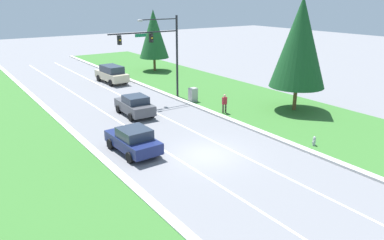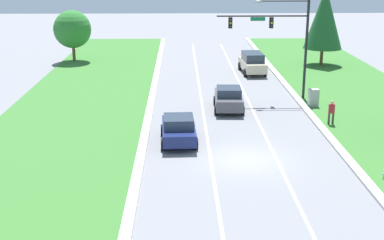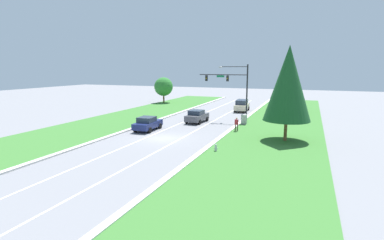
% 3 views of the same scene
% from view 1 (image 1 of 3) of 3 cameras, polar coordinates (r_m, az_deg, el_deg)
% --- Properties ---
extents(ground_plane, '(160.00, 160.00, 0.00)m').
position_cam_1_polar(ground_plane, '(23.54, 2.15, -5.32)').
color(ground_plane, slate).
extents(curb_strip_right, '(0.50, 90.00, 0.15)m').
position_cam_1_polar(curb_strip_right, '(27.03, 11.82, -2.34)').
color(curb_strip_right, beige).
rests_on(curb_strip_right, ground_plane).
extents(curb_strip_left, '(0.50, 90.00, 0.15)m').
position_cam_1_polar(curb_strip_left, '(20.93, -10.50, -8.56)').
color(curb_strip_left, beige).
rests_on(curb_strip_left, ground_plane).
extents(grass_verge_right, '(10.00, 90.00, 0.08)m').
position_cam_1_polar(grass_verge_right, '(30.89, 18.60, -0.37)').
color(grass_verge_right, '#38702D').
rests_on(grass_verge_right, ground_plane).
extents(grass_verge_left, '(10.00, 90.00, 0.08)m').
position_cam_1_polar(grass_verge_left, '(19.74, -24.78, -11.94)').
color(grass_verge_left, '#38702D').
rests_on(grass_verge_left, ground_plane).
extents(lane_stripe_inner_left, '(0.14, 81.00, 0.01)m').
position_cam_1_polar(lane_stripe_inner_left, '(22.60, -1.54, -6.35)').
color(lane_stripe_inner_left, white).
rests_on(lane_stripe_inner_left, ground_plane).
extents(lane_stripe_inner_right, '(0.14, 81.00, 0.01)m').
position_cam_1_polar(lane_stripe_inner_right, '(24.57, 5.53, -4.34)').
color(lane_stripe_inner_right, white).
rests_on(lane_stripe_inner_right, ground_plane).
extents(traffic_signal_mast, '(6.93, 0.41, 7.80)m').
position_cam_1_polar(traffic_signal_mast, '(35.02, -5.07, 11.25)').
color(traffic_signal_mast, black).
rests_on(traffic_signal_mast, ground_plane).
extents(graphite_sedan, '(2.24, 4.36, 1.70)m').
position_cam_1_polar(graphite_sedan, '(31.36, -8.71, 2.23)').
color(graphite_sedan, '#4C4C51').
rests_on(graphite_sedan, ground_plane).
extents(navy_sedan, '(2.24, 4.39, 1.65)m').
position_cam_1_polar(navy_sedan, '(23.86, -8.95, -3.04)').
color(navy_sedan, navy).
rests_on(navy_sedan, ground_plane).
extents(champagne_suv, '(2.30, 5.17, 1.99)m').
position_cam_1_polar(champagne_suv, '(44.01, -12.13, 6.90)').
color(champagne_suv, beige).
rests_on(champagne_suv, ground_plane).
extents(utility_cabinet, '(0.70, 0.60, 1.35)m').
position_cam_1_polar(utility_cabinet, '(35.01, 0.16, 3.82)').
color(utility_cabinet, '#9E9E99').
rests_on(utility_cabinet, ground_plane).
extents(pedestrian, '(0.41, 0.27, 1.69)m').
position_cam_1_polar(pedestrian, '(31.48, 4.98, 2.59)').
color(pedestrian, '#42382D').
rests_on(pedestrian, ground_plane).
extents(fire_hydrant, '(0.34, 0.20, 0.70)m').
position_cam_1_polar(fire_hydrant, '(25.95, 18.11, -3.13)').
color(fire_hydrant, '#B7B7BC').
rests_on(fire_hydrant, ground_plane).
extents(conifer_near_right_tree, '(4.63, 4.63, 9.54)m').
position_cam_1_polar(conifer_near_right_tree, '(32.65, 16.12, 11.28)').
color(conifer_near_right_tree, brown).
rests_on(conifer_near_right_tree, ground_plane).
extents(conifer_far_right_tree, '(3.82, 3.82, 7.91)m').
position_cam_1_polar(conifer_far_right_tree, '(49.72, -5.87, 12.92)').
color(conifer_far_right_tree, brown).
rests_on(conifer_far_right_tree, ground_plane).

